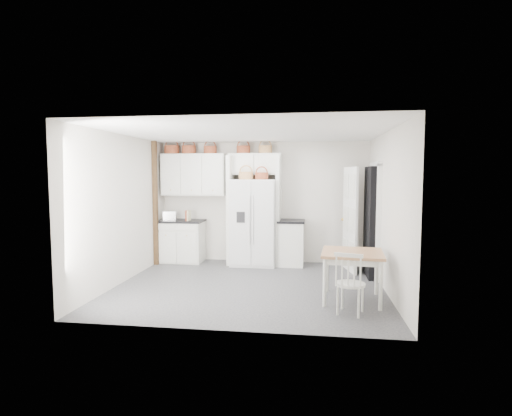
# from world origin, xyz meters

# --- Properties ---
(floor) EXTENTS (4.50, 4.50, 0.00)m
(floor) POSITION_xyz_m (0.00, 0.00, 0.00)
(floor) COLOR #29292E
(floor) RESTS_ON ground
(ceiling) EXTENTS (4.50, 4.50, 0.00)m
(ceiling) POSITION_xyz_m (0.00, 0.00, 2.60)
(ceiling) COLOR white
(ceiling) RESTS_ON wall_back
(wall_back) EXTENTS (4.50, 0.00, 4.50)m
(wall_back) POSITION_xyz_m (0.00, 2.00, 1.30)
(wall_back) COLOR beige
(wall_back) RESTS_ON floor
(wall_left) EXTENTS (0.00, 4.00, 4.00)m
(wall_left) POSITION_xyz_m (-2.25, 0.00, 1.30)
(wall_left) COLOR beige
(wall_left) RESTS_ON floor
(wall_right) EXTENTS (0.00, 4.00, 4.00)m
(wall_right) POSITION_xyz_m (2.25, 0.00, 1.30)
(wall_right) COLOR beige
(wall_right) RESTS_ON floor
(refrigerator) EXTENTS (0.93, 0.75, 1.80)m
(refrigerator) POSITION_xyz_m (-0.15, 1.64, 0.90)
(refrigerator) COLOR silver
(refrigerator) RESTS_ON floor
(base_cab_left) EXTENTS (0.95, 0.60, 0.88)m
(base_cab_left) POSITION_xyz_m (-1.77, 1.70, 0.44)
(base_cab_left) COLOR silver
(base_cab_left) RESTS_ON floor
(base_cab_right) EXTENTS (0.52, 0.62, 0.91)m
(base_cab_right) POSITION_xyz_m (0.63, 1.70, 0.45)
(base_cab_right) COLOR silver
(base_cab_right) RESTS_ON floor
(dining_table) EXTENTS (0.97, 0.97, 0.74)m
(dining_table) POSITION_xyz_m (1.66, -0.57, 0.37)
(dining_table) COLOR #996D44
(dining_table) RESTS_ON floor
(windsor_chair) EXTENTS (0.49, 0.47, 0.82)m
(windsor_chair) POSITION_xyz_m (1.57, -1.17, 0.41)
(windsor_chair) COLOR silver
(windsor_chair) RESTS_ON floor
(counter_left) EXTENTS (0.99, 0.64, 0.04)m
(counter_left) POSITION_xyz_m (-1.77, 1.70, 0.90)
(counter_left) COLOR black
(counter_left) RESTS_ON base_cab_left
(counter_right) EXTENTS (0.56, 0.66, 0.04)m
(counter_right) POSITION_xyz_m (0.63, 1.70, 0.93)
(counter_right) COLOR black
(counter_right) RESTS_ON base_cab_right
(toaster) EXTENTS (0.30, 0.22, 0.19)m
(toaster) POSITION_xyz_m (-2.01, 1.67, 1.01)
(toaster) COLOR silver
(toaster) RESTS_ON counter_left
(cookbook_red) EXTENTS (0.05, 0.15, 0.22)m
(cookbook_red) POSITION_xyz_m (-1.59, 1.62, 1.03)
(cookbook_red) COLOR maroon
(cookbook_red) RESTS_ON counter_left
(cookbook_cream) EXTENTS (0.05, 0.15, 0.22)m
(cookbook_cream) POSITION_xyz_m (-1.56, 1.62, 1.03)
(cookbook_cream) COLOR beige
(cookbook_cream) RESTS_ON counter_left
(basket_upper_a) EXTENTS (0.32, 0.32, 0.18)m
(basket_upper_a) POSITION_xyz_m (-1.99, 1.83, 2.44)
(basket_upper_a) COLOR maroon
(basket_upper_a) RESTS_ON upper_cabinet
(basket_upper_b) EXTENTS (0.30, 0.30, 0.18)m
(basket_upper_b) POSITION_xyz_m (-1.61, 1.83, 2.44)
(basket_upper_b) COLOR maroon
(basket_upper_b) RESTS_ON upper_cabinet
(basket_upper_c) EXTENTS (0.28, 0.28, 0.16)m
(basket_upper_c) POSITION_xyz_m (-1.13, 1.83, 2.43)
(basket_upper_c) COLOR maroon
(basket_upper_c) RESTS_ON upper_cabinet
(basket_bridge_a) EXTENTS (0.29, 0.29, 0.16)m
(basket_bridge_a) POSITION_xyz_m (-0.41, 1.83, 2.43)
(basket_bridge_a) COLOR maroon
(basket_bridge_a) RESTS_ON bridge_cabinet
(basket_bridge_b) EXTENTS (0.29, 0.29, 0.16)m
(basket_bridge_b) POSITION_xyz_m (0.07, 1.83, 2.43)
(basket_bridge_b) COLOR #96613F
(basket_bridge_b) RESTS_ON bridge_cabinet
(basket_fridge_a) EXTENTS (0.30, 0.30, 0.16)m
(basket_fridge_a) POSITION_xyz_m (-0.30, 1.54, 1.88)
(basket_fridge_a) COLOR #96613F
(basket_fridge_a) RESTS_ON refrigerator
(basket_fridge_b) EXTENTS (0.27, 0.27, 0.15)m
(basket_fridge_b) POSITION_xyz_m (0.02, 1.54, 1.87)
(basket_fridge_b) COLOR maroon
(basket_fridge_b) RESTS_ON refrigerator
(upper_cabinet) EXTENTS (1.40, 0.34, 0.90)m
(upper_cabinet) POSITION_xyz_m (-1.50, 1.83, 1.90)
(upper_cabinet) COLOR silver
(upper_cabinet) RESTS_ON wall_back
(bridge_cabinet) EXTENTS (1.12, 0.34, 0.45)m
(bridge_cabinet) POSITION_xyz_m (-0.15, 1.83, 2.12)
(bridge_cabinet) COLOR silver
(bridge_cabinet) RESTS_ON wall_back
(fridge_panel_left) EXTENTS (0.08, 0.60, 2.30)m
(fridge_panel_left) POSITION_xyz_m (-0.66, 1.70, 1.15)
(fridge_panel_left) COLOR silver
(fridge_panel_left) RESTS_ON floor
(fridge_panel_right) EXTENTS (0.08, 0.60, 2.30)m
(fridge_panel_right) POSITION_xyz_m (0.36, 1.70, 1.15)
(fridge_panel_right) COLOR silver
(fridge_panel_right) RESTS_ON floor
(trim_post) EXTENTS (0.09, 0.09, 2.60)m
(trim_post) POSITION_xyz_m (-2.20, 1.35, 1.30)
(trim_post) COLOR black
(trim_post) RESTS_ON floor
(doorway_void) EXTENTS (0.18, 0.85, 2.05)m
(doorway_void) POSITION_xyz_m (2.16, 1.00, 1.02)
(doorway_void) COLOR black
(doorway_void) RESTS_ON floor
(door_slab) EXTENTS (0.21, 0.79, 2.05)m
(door_slab) POSITION_xyz_m (1.80, 1.33, 1.02)
(door_slab) COLOR white
(door_slab) RESTS_ON floor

